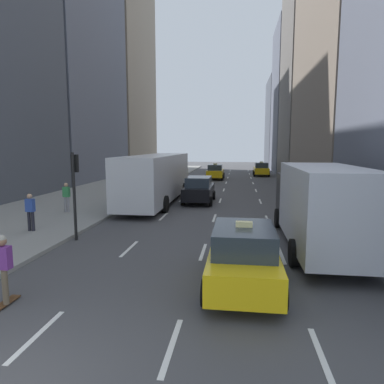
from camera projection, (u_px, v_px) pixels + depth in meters
The scene contains 14 objects.
sidewalk_left at pixel (123, 186), 32.44m from camera, with size 8.00×66.00×0.15m, color gray.
lane_markings at pixel (222, 195), 27.25m from camera, with size 5.72×56.00×0.01m.
building_row_left at pixel (62, 30), 34.30m from camera, with size 6.00×57.86×34.33m.
building_row_right at pixel (328, 42), 32.28m from camera, with size 6.00×65.09×32.52m.
taxi_lead at pixel (261, 169), 44.44m from camera, with size 2.02×4.40×1.87m.
taxi_second at pixel (215, 172), 39.85m from camera, with size 2.02×4.40×1.87m.
taxi_third at pixel (243, 255), 9.33m from camera, with size 2.02×4.40×1.87m.
sedan_black_near at pixel (199, 189), 23.33m from camera, with size 2.02×4.42×1.79m.
city_bus at pixel (157, 177), 23.01m from camera, with size 2.80×11.61×3.25m.
box_truck at pixel (318, 204), 12.75m from camera, with size 2.58×8.40×3.15m.
skateboarder at pixel (4, 266), 8.25m from camera, with size 0.36×0.80×1.75m.
pedestrian_mid_block at pixel (30, 210), 14.90m from camera, with size 0.36×0.22×1.65m.
pedestrian_far_walking at pixel (66, 196), 19.23m from camera, with size 0.36×0.22×1.65m.
traffic_light_pole at pixel (75, 182), 13.87m from camera, with size 0.24×0.42×3.60m.
Camera 1 is at (3.81, -4.06, 3.84)m, focal length 32.00 mm.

